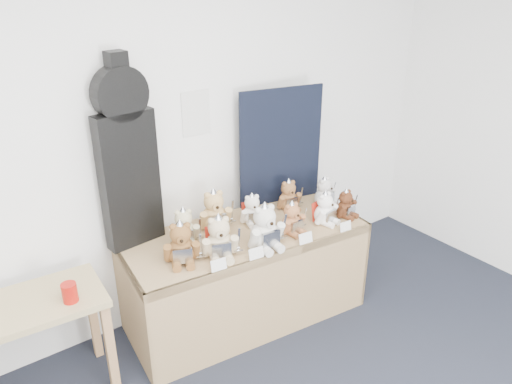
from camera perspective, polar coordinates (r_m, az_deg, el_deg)
room_shell at (r=3.36m, az=-6.86°, el=8.92°), size 6.00×6.00×6.00m
display_table at (r=3.40m, az=-0.71°, el=-7.28°), size 1.71×0.86×0.69m
side_table at (r=3.09m, az=-24.42°, el=-13.35°), size 0.84×0.51×0.67m
guitar_case at (r=3.12m, az=-14.53°, el=4.00°), size 0.38×0.15×1.21m
navy_board at (r=3.66m, az=2.85°, el=5.20°), size 0.64×0.15×0.87m
red_cup at (r=2.91m, az=-20.52°, el=-10.72°), size 0.08×0.08×0.11m
teddy_front_far_left at (r=3.03m, az=-8.53°, el=-5.98°), size 0.24×0.24×0.30m
teddy_front_left at (r=3.06m, az=-4.21°, el=-5.40°), size 0.25×0.25×0.31m
teddy_front_centre at (r=3.15m, az=1.07°, el=-4.20°), size 0.27×0.23×0.33m
teddy_front_right at (r=3.34m, az=4.15°, el=-3.14°), size 0.21×0.17×0.25m
teddy_front_far_right at (r=3.49m, az=7.91°, el=-1.98°), size 0.22×0.19×0.26m
teddy_front_end at (r=3.60m, az=10.24°, el=-1.45°), size 0.19×0.17×0.23m
teddy_back_left at (r=3.24m, az=-8.21°, el=-4.05°), size 0.21×0.21×0.27m
teddy_back_centre_left at (r=3.38m, az=-4.77°, el=-2.28°), size 0.26×0.23×0.32m
teddy_back_centre_right at (r=3.45m, az=-0.43°, el=-2.12°), size 0.20×0.19×0.24m
teddy_back_right at (r=3.66m, az=3.75°, el=-0.48°), size 0.21×0.18×0.25m
teddy_back_end at (r=3.73m, az=7.85°, el=-0.13°), size 0.21×0.19×0.25m
entry_card_a at (r=2.97m, az=-4.29°, el=-8.30°), size 0.10×0.03×0.07m
entry_card_b at (r=3.07m, az=0.02°, el=-7.02°), size 0.10×0.03×0.07m
entry_card_c at (r=3.25m, az=5.70°, el=-5.27°), size 0.10×0.03×0.07m
entry_card_d at (r=3.43m, az=10.20°, el=-3.88°), size 0.09×0.03×0.06m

